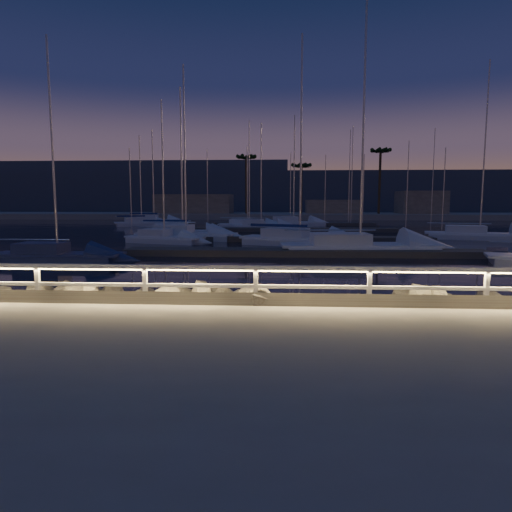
% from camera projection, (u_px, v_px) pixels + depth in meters
% --- Properties ---
extents(ground, '(400.00, 400.00, 0.00)m').
position_uv_depth(ground, '(331.00, 306.00, 12.10)').
color(ground, gray).
rests_on(ground, ground).
extents(harbor_water, '(400.00, 440.00, 0.60)m').
position_uv_depth(harbor_water, '(296.00, 240.00, 43.15)').
color(harbor_water, black).
rests_on(harbor_water, ground).
extents(guard_rail, '(44.11, 0.12, 1.06)m').
position_uv_depth(guard_rail, '(329.00, 277.00, 12.01)').
color(guard_rail, silver).
rests_on(guard_rail, ground).
extents(floating_docks, '(22.00, 36.00, 0.40)m').
position_uv_depth(floating_docks, '(296.00, 233.00, 44.35)').
color(floating_docks, '#574E48').
rests_on(floating_docks, ground).
extents(far_shore, '(160.00, 14.00, 5.20)m').
position_uv_depth(far_shore, '(289.00, 214.00, 85.45)').
color(far_shore, gray).
rests_on(far_shore, ground).
extents(palm_left, '(3.00, 3.00, 11.20)m').
position_uv_depth(palm_left, '(246.00, 160.00, 82.69)').
color(palm_left, brown).
rests_on(palm_left, ground).
extents(palm_center, '(3.00, 3.00, 9.70)m').
position_uv_depth(palm_center, '(301.00, 167.00, 83.26)').
color(palm_center, brown).
rests_on(palm_center, ground).
extents(palm_right, '(3.00, 3.00, 12.20)m').
position_uv_depth(palm_right, '(381.00, 154.00, 81.17)').
color(palm_right, brown).
rests_on(palm_right, ground).
extents(distant_hills, '(230.00, 37.50, 18.00)m').
position_uv_depth(distant_hills, '(218.00, 194.00, 145.30)').
color(distant_hills, '#374155').
rests_on(distant_hills, ground).
extents(sailboat_a, '(6.76, 3.82, 11.18)m').
position_uv_depth(sailboat_a, '(163.00, 238.00, 36.34)').
color(sailboat_a, silver).
rests_on(sailboat_a, ground).
extents(sailboat_b, '(7.07, 2.24, 11.96)m').
position_uv_depth(sailboat_b, '(54.00, 255.00, 24.82)').
color(sailboat_b, navy).
rests_on(sailboat_b, ground).
extents(sailboat_e, '(8.19, 3.49, 13.60)m').
position_uv_depth(sailboat_e, '(180.00, 232.00, 42.11)').
color(sailboat_e, silver).
rests_on(sailboat_e, ground).
extents(sailboat_f, '(8.90, 3.86, 14.69)m').
position_uv_depth(sailboat_f, '(184.00, 234.00, 39.24)').
color(sailboat_f, silver).
rests_on(sailboat_f, ground).
extents(sailboat_g, '(9.34, 5.75, 15.40)m').
position_uv_depth(sailboat_g, '(297.00, 239.00, 34.47)').
color(sailboat_g, silver).
rests_on(sailboat_g, ground).
extents(sailboat_h, '(10.22, 3.68, 16.96)m').
position_uv_depth(sailboat_h, '(356.00, 246.00, 29.08)').
color(sailboat_h, silver).
rests_on(sailboat_h, ground).
extents(sailboat_i, '(7.09, 4.66, 11.89)m').
position_uv_depth(sailboat_i, '(140.00, 223.00, 60.34)').
color(sailboat_i, silver).
rests_on(sailboat_i, ground).
extents(sailboat_j, '(7.43, 2.75, 12.40)m').
position_uv_depth(sailboat_j, '(259.00, 226.00, 54.08)').
color(sailboat_j, silver).
rests_on(sailboat_j, ground).
extents(sailboat_k, '(7.80, 3.04, 12.91)m').
position_uv_depth(sailboat_k, '(248.00, 225.00, 55.74)').
color(sailboat_k, silver).
rests_on(sailboat_k, ground).
extents(sailboat_l, '(9.34, 5.03, 15.22)m').
position_uv_depth(sailboat_l, '(477.00, 234.00, 39.85)').
color(sailboat_l, silver).
rests_on(sailboat_l, ground).
extents(sailboat_m, '(7.96, 2.52, 13.54)m').
position_uv_depth(sailboat_m, '(153.00, 221.00, 66.29)').
color(sailboat_m, silver).
rests_on(sailboat_m, ground).
extents(sailboat_n, '(8.77, 4.25, 14.42)m').
position_uv_depth(sailboat_n, '(292.00, 223.00, 60.14)').
color(sailboat_n, silver).
rests_on(sailboat_n, ground).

